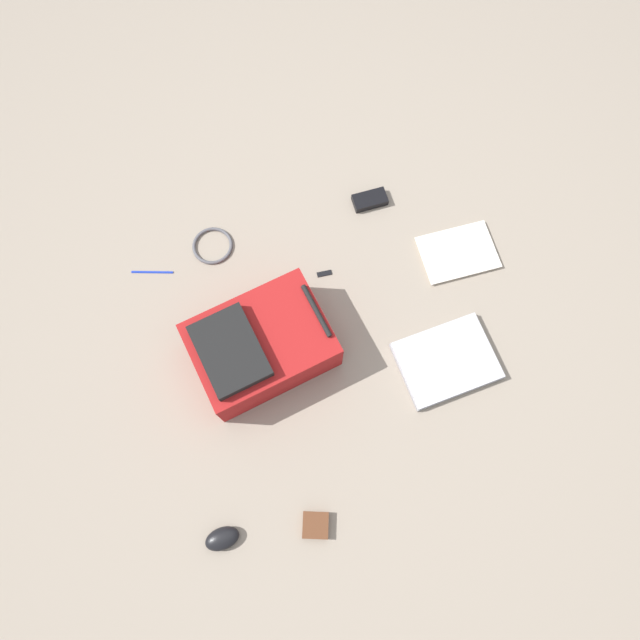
# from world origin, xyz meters

# --- Properties ---
(ground_plane) EXTENTS (4.08, 4.08, 0.00)m
(ground_plane) POSITION_xyz_m (0.00, 0.00, 0.00)
(ground_plane) COLOR gray
(backpack) EXTENTS (0.38, 0.48, 0.21)m
(backpack) POSITION_xyz_m (0.00, -0.23, 0.09)
(backpack) COLOR maroon
(backpack) RESTS_ON ground_plane
(laptop) EXTENTS (0.26, 0.33, 0.03)m
(laptop) POSITION_xyz_m (0.21, 0.35, 0.02)
(laptop) COLOR #929296
(laptop) RESTS_ON ground_plane
(book_blue) EXTENTS (0.19, 0.27, 0.02)m
(book_blue) POSITION_xyz_m (-0.16, 0.53, 0.01)
(book_blue) COLOR silver
(book_blue) RESTS_ON ground_plane
(computer_mouse) EXTENTS (0.07, 0.11, 0.04)m
(computer_mouse) POSITION_xyz_m (0.53, -0.49, 0.02)
(computer_mouse) COLOR black
(computer_mouse) RESTS_ON ground_plane
(cable_coil) EXTENTS (0.14, 0.14, 0.01)m
(cable_coil) POSITION_xyz_m (-0.43, -0.30, 0.01)
(cable_coil) COLOR #4C4C51
(cable_coil) RESTS_ON ground_plane
(power_brick) EXTENTS (0.06, 0.12, 0.03)m
(power_brick) POSITION_xyz_m (-0.44, 0.30, 0.01)
(power_brick) COLOR black
(power_brick) RESTS_ON ground_plane
(pen_black) EXTENTS (0.05, 0.14, 0.01)m
(pen_black) POSITION_xyz_m (-0.39, -0.52, 0.00)
(pen_black) COLOR #1933B2
(pen_black) RESTS_ON ground_plane
(earbud_pouch) EXTENTS (0.10, 0.10, 0.03)m
(earbud_pouch) POSITION_xyz_m (0.58, -0.21, 0.01)
(earbud_pouch) COLOR #59331E
(earbud_pouch) RESTS_ON ground_plane
(usb_stick) EXTENTS (0.02, 0.05, 0.01)m
(usb_stick) POSITION_xyz_m (-0.21, 0.06, 0.00)
(usb_stick) COLOR black
(usb_stick) RESTS_ON ground_plane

